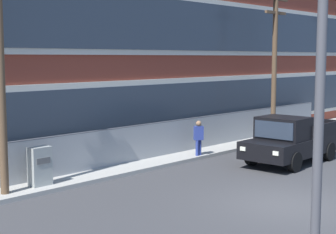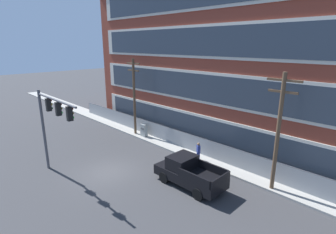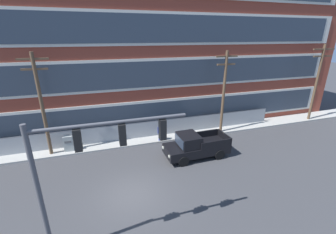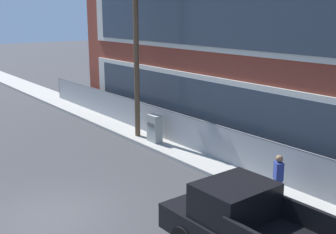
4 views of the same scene
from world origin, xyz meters
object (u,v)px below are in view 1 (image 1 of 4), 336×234
pickup_truck_black (290,141)px  utility_pole_midblock (274,59)px  electrical_cabinet (40,168)px  utility_pole_near_corner (0,57)px  pedestrian_near_cabinet (199,137)px

pickup_truck_black → utility_pole_midblock: 6.56m
utility_pole_midblock → electrical_cabinet: (-13.99, 0.33, -3.62)m
utility_pole_near_corner → utility_pole_midblock: (15.34, -0.23, -0.09)m
pickup_truck_black → pedestrian_near_cabinet: (-1.92, 3.39, 0.02)m
utility_pole_midblock → pedestrian_near_cabinet: 7.13m
utility_pole_near_corner → electrical_cabinet: (1.35, 0.09, -3.71)m
pedestrian_near_cabinet → electrical_cabinet: bearing=176.6°
electrical_cabinet → utility_pole_midblock: bearing=-1.3°
utility_pole_midblock → electrical_cabinet: size_ratio=5.38×
pedestrian_near_cabinet → utility_pole_near_corner: bearing=177.7°
pickup_truck_black → pedestrian_near_cabinet: size_ratio=3.06×
utility_pole_midblock → pedestrian_near_cabinet: size_ratio=4.68×
pickup_truck_black → pedestrian_near_cabinet: 3.90m
pickup_truck_black → utility_pole_near_corner: utility_pole_near_corner is taller
utility_pole_near_corner → pedestrian_near_cabinet: 9.71m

